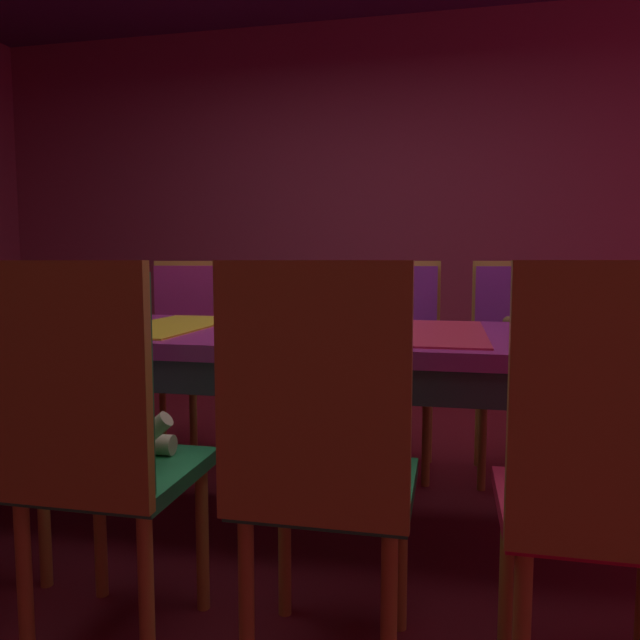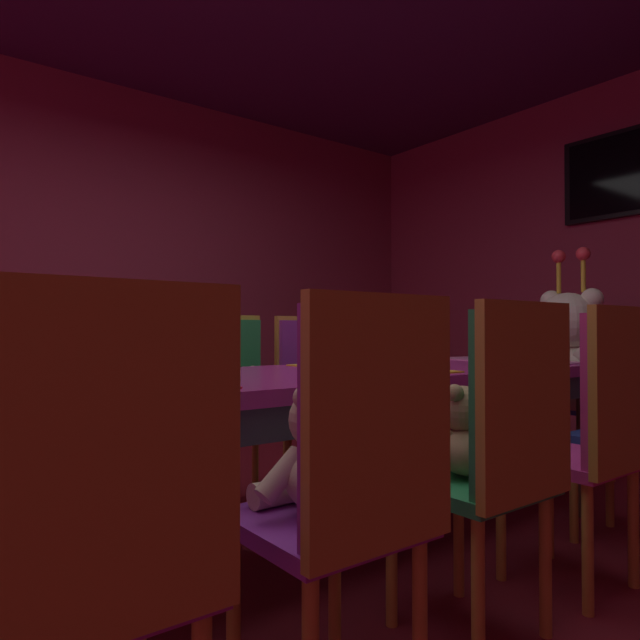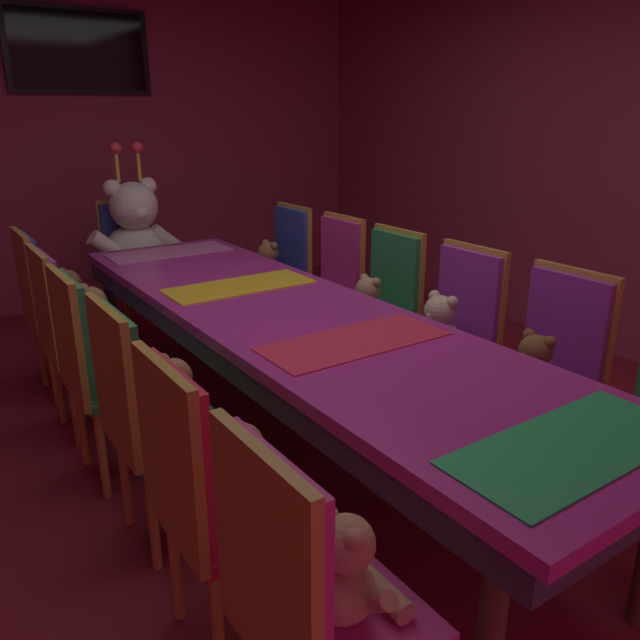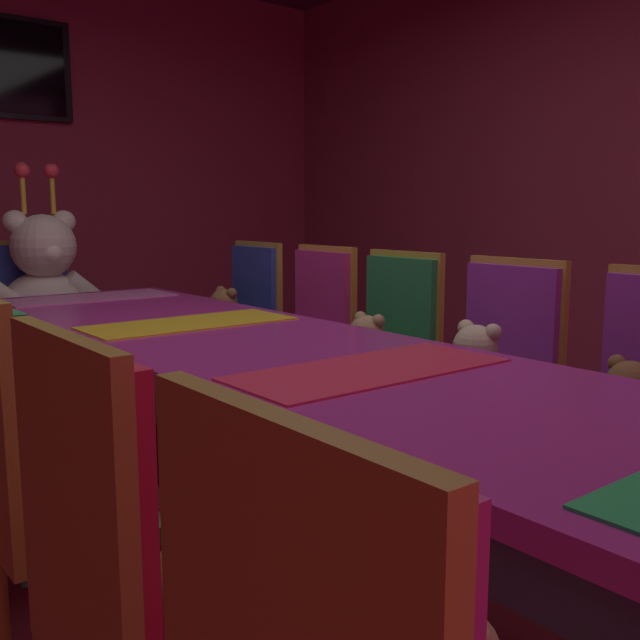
# 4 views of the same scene
# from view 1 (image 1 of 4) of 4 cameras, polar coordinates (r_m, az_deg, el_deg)

# --- Properties ---
(ground_plane) EXTENTS (7.90, 7.90, 0.00)m
(ground_plane) POSITION_cam_1_polar(r_m,az_deg,el_deg) (2.35, -2.12, -19.13)
(ground_plane) COLOR maroon
(wall_right) EXTENTS (0.12, 6.40, 2.80)m
(wall_right) POSITION_cam_1_polar(r_m,az_deg,el_deg) (4.72, 5.77, 10.61)
(wall_right) COLOR #99334C
(wall_right) RESTS_ON ground_plane
(banquet_table) EXTENTS (0.90, 3.47, 0.75)m
(banquet_table) POSITION_cam_1_polar(r_m,az_deg,el_deg) (2.16, -2.18, -3.09)
(banquet_table) COLOR #B22D8C
(banquet_table) RESTS_ON ground_plane
(chair_left_1) EXTENTS (0.42, 0.41, 0.98)m
(chair_left_1) POSITION_cam_1_polar(r_m,az_deg,el_deg) (1.33, 25.83, -11.84)
(chair_left_1) COLOR red
(chair_left_1) RESTS_ON ground_plane
(teddy_left_1) EXTENTS (0.24, 0.30, 0.29)m
(teddy_left_1) POSITION_cam_1_polar(r_m,az_deg,el_deg) (1.47, 24.47, -10.75)
(teddy_left_1) COLOR olive
(teddy_left_1) RESTS_ON chair_left_1
(chair_left_2) EXTENTS (0.42, 0.41, 0.98)m
(chair_left_2) POSITION_cam_1_polar(r_m,az_deg,el_deg) (1.35, -0.06, -11.11)
(chair_left_2) COLOR #268C4C
(chair_left_2) RESTS_ON ground_plane
(teddy_left_2) EXTENTS (0.24, 0.31, 0.29)m
(teddy_left_2) POSITION_cam_1_polar(r_m,az_deg,el_deg) (1.49, 1.13, -10.06)
(teddy_left_2) COLOR olive
(teddy_left_2) RESTS_ON chair_left_2
(chair_left_3) EXTENTS (0.42, 0.41, 0.98)m
(chair_left_3) POSITION_cam_1_polar(r_m,az_deg,el_deg) (1.54, -21.16, -9.37)
(chair_left_3) COLOR #268C4C
(chair_left_3) RESTS_ON ground_plane
(teddy_left_3) EXTENTS (0.22, 0.28, 0.26)m
(teddy_left_3) POSITION_cam_1_polar(r_m,az_deg,el_deg) (1.66, -18.41, -9.08)
(teddy_left_3) COLOR beige
(teddy_left_3) RESTS_ON chair_left_3
(chair_right_1) EXTENTS (0.42, 0.41, 0.98)m
(chair_right_1) POSITION_cam_1_polar(r_m,az_deg,el_deg) (2.93, 18.12, -2.27)
(chair_right_1) COLOR purple
(chair_right_1) RESTS_ON ground_plane
(teddy_right_1) EXTENTS (0.23, 0.30, 0.28)m
(teddy_right_1) POSITION_cam_1_polar(r_m,az_deg,el_deg) (2.80, 18.41, -3.03)
(teddy_right_1) COLOR brown
(teddy_right_1) RESTS_ON chair_right_1
(chair_right_2) EXTENTS (0.42, 0.41, 0.98)m
(chair_right_2) POSITION_cam_1_polar(r_m,az_deg,el_deg) (2.93, 7.21, -2.06)
(chair_right_2) COLOR purple
(chair_right_2) RESTS_ON ground_plane
(teddy_right_2) EXTENTS (0.26, 0.33, 0.32)m
(teddy_right_2) POSITION_cam_1_polar(r_m,az_deg,el_deg) (2.78, 6.94, -2.51)
(teddy_right_2) COLOR beige
(teddy_right_2) RESTS_ON chair_right_2
(chair_right_3) EXTENTS (0.42, 0.41, 0.98)m
(chair_right_3) POSITION_cam_1_polar(r_m,az_deg,el_deg) (3.02, -3.30, -1.80)
(chair_right_3) COLOR #268C4C
(chair_right_3) RESTS_ON ground_plane
(teddy_right_3) EXTENTS (0.23, 0.30, 0.28)m
(teddy_right_3) POSITION_cam_1_polar(r_m,az_deg,el_deg) (2.88, -4.06, -2.47)
(teddy_right_3) COLOR tan
(teddy_right_3) RESTS_ON chair_right_3
(chair_right_4) EXTENTS (0.42, 0.41, 0.98)m
(chair_right_4) POSITION_cam_1_polar(r_m,az_deg,el_deg) (3.22, -12.56, -1.46)
(chair_right_4) COLOR #CC338C
(chair_right_4) RESTS_ON ground_plane
(chair_right_5) EXTENTS (0.42, 0.41, 0.98)m
(chair_right_5) POSITION_cam_1_polar(r_m,az_deg,el_deg) (3.46, -21.08, -1.21)
(chair_right_5) COLOR #2D47B2
(chair_right_5) RESTS_ON ground_plane
(teddy_right_5) EXTENTS (0.24, 0.32, 0.30)m
(teddy_right_5) POSITION_cam_1_polar(r_m,az_deg,el_deg) (3.35, -22.43, -1.67)
(teddy_right_5) COLOR olive
(teddy_right_5) RESTS_ON chair_right_5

